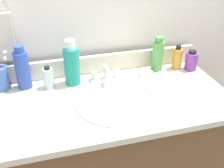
{
  "coord_description": "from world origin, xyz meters",
  "views": [
    {
      "loc": [
        -0.27,
        -0.99,
        1.51
      ],
      "look_at": [
        0.01,
        0.0,
        0.91
      ],
      "focal_mm": 44.81,
      "sensor_mm": 36.0,
      "label": 1
    }
  ],
  "objects_px": {
    "hand_towel": "(2,38)",
    "cup_blue_plastic": "(0,78)",
    "bottle_shampoo_blue": "(22,69)",
    "bottle_oil_amber": "(177,58)",
    "bottle_gel_clear": "(48,78)",
    "bottle_mouthwash_teal": "(72,65)",
    "bottle_toner_green": "(158,55)",
    "faucet": "(106,75)",
    "bottle_cream_purple": "(191,61)",
    "soap_bar": "(145,73)"
  },
  "relations": [
    {
      "from": "bottle_oil_amber",
      "to": "soap_bar",
      "type": "xyz_separation_m",
      "value": [
        -0.18,
        -0.03,
        -0.05
      ]
    },
    {
      "from": "faucet",
      "to": "bottle_oil_amber",
      "type": "xyz_separation_m",
      "value": [
        0.39,
        0.03,
        0.03
      ]
    },
    {
      "from": "bottle_shampoo_blue",
      "to": "soap_bar",
      "type": "distance_m",
      "value": 0.59
    },
    {
      "from": "bottle_cream_purple",
      "to": "bottle_oil_amber",
      "type": "distance_m",
      "value": 0.07
    },
    {
      "from": "bottle_shampoo_blue",
      "to": "cup_blue_plastic",
      "type": "height_order",
      "value": "bottle_shampoo_blue"
    },
    {
      "from": "bottle_mouthwash_teal",
      "to": "soap_bar",
      "type": "bearing_deg",
      "value": -2.17
    },
    {
      "from": "cup_blue_plastic",
      "to": "soap_bar",
      "type": "relative_size",
      "value": 2.99
    },
    {
      "from": "bottle_toner_green",
      "to": "bottle_oil_amber",
      "type": "distance_m",
      "value": 0.11
    },
    {
      "from": "bottle_oil_amber",
      "to": "bottle_gel_clear",
      "type": "xyz_separation_m",
      "value": [
        -0.66,
        -0.02,
        -0.01
      ]
    },
    {
      "from": "bottle_toner_green",
      "to": "cup_blue_plastic",
      "type": "relative_size",
      "value": 0.93
    },
    {
      "from": "bottle_shampoo_blue",
      "to": "soap_bar",
      "type": "height_order",
      "value": "bottle_shampoo_blue"
    },
    {
      "from": "bottle_toner_green",
      "to": "cup_blue_plastic",
      "type": "height_order",
      "value": "cup_blue_plastic"
    },
    {
      "from": "hand_towel",
      "to": "bottle_gel_clear",
      "type": "bearing_deg",
      "value": -33.14
    },
    {
      "from": "cup_blue_plastic",
      "to": "bottle_toner_green",
      "type": "bearing_deg",
      "value": -0.63
    },
    {
      "from": "bottle_gel_clear",
      "to": "bottle_mouthwash_teal",
      "type": "bearing_deg",
      "value": 4.96
    },
    {
      "from": "bottle_shampoo_blue",
      "to": "soap_bar",
      "type": "xyz_separation_m",
      "value": [
        0.58,
        -0.04,
        -0.08
      ]
    },
    {
      "from": "bottle_shampoo_blue",
      "to": "bottle_oil_amber",
      "type": "height_order",
      "value": "bottle_shampoo_blue"
    },
    {
      "from": "bottle_toner_green",
      "to": "bottle_shampoo_blue",
      "type": "relative_size",
      "value": 0.86
    },
    {
      "from": "bottle_oil_amber",
      "to": "bottle_shampoo_blue",
      "type": "bearing_deg",
      "value": 179.24
    },
    {
      "from": "bottle_toner_green",
      "to": "bottle_oil_amber",
      "type": "height_order",
      "value": "bottle_toner_green"
    },
    {
      "from": "hand_towel",
      "to": "bottle_shampoo_blue",
      "type": "xyz_separation_m",
      "value": [
        0.07,
        -0.08,
        -0.12
      ]
    },
    {
      "from": "bottle_gel_clear",
      "to": "soap_bar",
      "type": "bearing_deg",
      "value": -0.47
    },
    {
      "from": "bottle_gel_clear",
      "to": "soap_bar",
      "type": "height_order",
      "value": "bottle_gel_clear"
    },
    {
      "from": "faucet",
      "to": "bottle_oil_amber",
      "type": "distance_m",
      "value": 0.39
    },
    {
      "from": "bottle_gel_clear",
      "to": "soap_bar",
      "type": "distance_m",
      "value": 0.48
    },
    {
      "from": "hand_towel",
      "to": "bottle_oil_amber",
      "type": "height_order",
      "value": "hand_towel"
    },
    {
      "from": "cup_blue_plastic",
      "to": "bottle_cream_purple",
      "type": "bearing_deg",
      "value": -3.31
    },
    {
      "from": "bottle_oil_amber",
      "to": "bottle_mouthwash_teal",
      "type": "bearing_deg",
      "value": -178.72
    },
    {
      "from": "faucet",
      "to": "bottle_cream_purple",
      "type": "bearing_deg",
      "value": -0.4
    },
    {
      "from": "bottle_toner_green",
      "to": "bottle_gel_clear",
      "type": "xyz_separation_m",
      "value": [
        -0.55,
        -0.04,
        -0.03
      ]
    },
    {
      "from": "hand_towel",
      "to": "bottle_mouthwash_teal",
      "type": "bearing_deg",
      "value": -20.05
    },
    {
      "from": "faucet",
      "to": "soap_bar",
      "type": "distance_m",
      "value": 0.21
    },
    {
      "from": "bottle_shampoo_blue",
      "to": "bottle_oil_amber",
      "type": "xyz_separation_m",
      "value": [
        0.76,
        -0.01,
        -0.04
      ]
    },
    {
      "from": "hand_towel",
      "to": "bottle_shampoo_blue",
      "type": "distance_m",
      "value": 0.17
    },
    {
      "from": "bottle_oil_amber",
      "to": "cup_blue_plastic",
      "type": "xyz_separation_m",
      "value": [
        -0.87,
        0.02,
        0.0
      ]
    },
    {
      "from": "bottle_shampoo_blue",
      "to": "hand_towel",
      "type": "bearing_deg",
      "value": 130.0
    },
    {
      "from": "hand_towel",
      "to": "soap_bar",
      "type": "height_order",
      "value": "hand_towel"
    },
    {
      "from": "bottle_toner_green",
      "to": "bottle_shampoo_blue",
      "type": "xyz_separation_m",
      "value": [
        -0.66,
        -0.01,
        0.01
      ]
    },
    {
      "from": "faucet",
      "to": "bottle_mouthwash_teal",
      "type": "bearing_deg",
      "value": 174.69
    },
    {
      "from": "hand_towel",
      "to": "cup_blue_plastic",
      "type": "xyz_separation_m",
      "value": [
        -0.03,
        -0.07,
        -0.16
      ]
    },
    {
      "from": "bottle_cream_purple",
      "to": "hand_towel",
      "type": "bearing_deg",
      "value": 172.2
    },
    {
      "from": "bottle_gel_clear",
      "to": "bottle_mouthwash_teal",
      "type": "xyz_separation_m",
      "value": [
        0.11,
        0.01,
        0.05
      ]
    },
    {
      "from": "bottle_gel_clear",
      "to": "cup_blue_plastic",
      "type": "xyz_separation_m",
      "value": [
        -0.21,
        0.05,
        0.01
      ]
    },
    {
      "from": "hand_towel",
      "to": "soap_bar",
      "type": "distance_m",
      "value": 0.69
    },
    {
      "from": "bottle_shampoo_blue",
      "to": "cup_blue_plastic",
      "type": "xyz_separation_m",
      "value": [
        -0.1,
        0.01,
        -0.04
      ]
    },
    {
      "from": "bottle_toner_green",
      "to": "faucet",
      "type": "bearing_deg",
      "value": -171.52
    },
    {
      "from": "bottle_cream_purple",
      "to": "soap_bar",
      "type": "distance_m",
      "value": 0.25
    },
    {
      "from": "bottle_toner_green",
      "to": "bottle_cream_purple",
      "type": "height_order",
      "value": "bottle_toner_green"
    },
    {
      "from": "bottle_shampoo_blue",
      "to": "bottle_cream_purple",
      "type": "xyz_separation_m",
      "value": [
        0.83,
        -0.04,
        -0.05
      ]
    },
    {
      "from": "hand_towel",
      "to": "cup_blue_plastic",
      "type": "height_order",
      "value": "hand_towel"
    }
  ]
}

